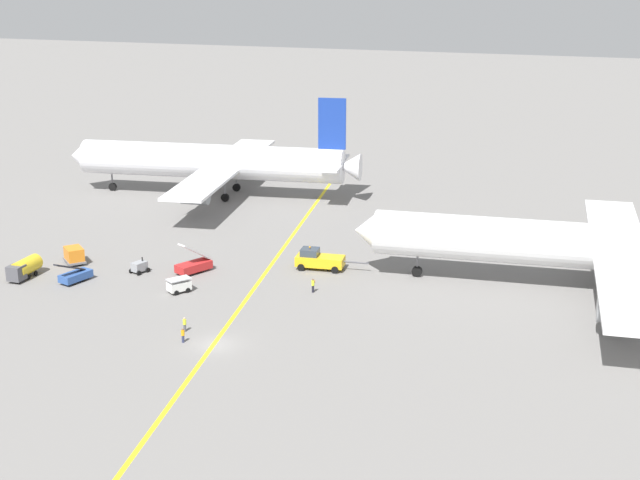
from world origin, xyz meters
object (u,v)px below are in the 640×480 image
(gse_gpu_cart_small, at_px, (139,267))
(airliner_at_gate_left, at_px, (214,162))
(gse_fuel_bowser_stubby, at_px, (24,268))
(gse_belt_loader_portside, at_px, (75,275))
(gse_baggage_cart_near_cluster, at_px, (179,285))
(ground_crew_wing_walker_right, at_px, (185,324))
(airliner_being_pushed, at_px, (602,248))
(pushback_tug, at_px, (319,260))
(ground_crew_marshaller_foreground, at_px, (183,335))
(gse_stair_truck_yellow, at_px, (194,265))
(ground_crew_ramp_agent_by_cones, at_px, (313,285))
(gse_container_dolly_flat, at_px, (74,255))

(gse_gpu_cart_small, bearing_deg, airliner_at_gate_left, 100.44)
(gse_fuel_bowser_stubby, bearing_deg, gse_belt_loader_portside, 6.75)
(gse_baggage_cart_near_cluster, relative_size, gse_belt_loader_portside, 0.62)
(ground_crew_wing_walker_right, bearing_deg, airliner_being_pushed, 32.53)
(pushback_tug, xyz_separation_m, ground_crew_marshaller_foreground, (-6.00, -26.04, -0.43))
(gse_stair_truck_yellow, relative_size, gse_fuel_bowser_stubby, 1.00)
(ground_crew_wing_walker_right, relative_size, ground_crew_ramp_agent_by_cones, 0.92)
(gse_container_dolly_flat, distance_m, gse_belt_loader_portside, 7.11)
(airliner_being_pushed, relative_size, ground_crew_wing_walker_right, 36.65)
(airliner_being_pushed, relative_size, gse_fuel_bowser_stubby, 11.80)
(gse_stair_truck_yellow, bearing_deg, gse_container_dolly_flat, -174.10)
(ground_crew_wing_walker_right, bearing_deg, gse_container_dolly_flat, 146.11)
(gse_baggage_cart_near_cluster, bearing_deg, gse_fuel_bowser_stubby, -175.83)
(gse_container_dolly_flat, relative_size, gse_baggage_cart_near_cluster, 1.23)
(airliner_at_gate_left, relative_size, gse_stair_truck_yellow, 10.01)
(airliner_at_gate_left, xyz_separation_m, ground_crew_ramp_agent_by_cones, (29.73, -37.93, -4.74))
(pushback_tug, distance_m, gse_belt_loader_portside, 29.80)
(airliner_being_pushed, xyz_separation_m, gse_baggage_cart_near_cluster, (-46.71, -15.70, -4.46))
(airliner_at_gate_left, distance_m, gse_belt_loader_portside, 43.72)
(gse_container_dolly_flat, xyz_separation_m, gse_baggage_cart_near_cluster, (17.43, -5.25, -0.31))
(airliner_at_gate_left, xyz_separation_m, airliner_being_pushed, (61.52, -27.06, -0.31))
(pushback_tug, xyz_separation_m, gse_stair_truck_yellow, (-14.32, -6.16, -0.20))
(gse_stair_truck_yellow, distance_m, gse_fuel_bowser_stubby, 20.57)
(airliner_at_gate_left, xyz_separation_m, gse_baggage_cart_near_cluster, (14.82, -42.76, -4.77))
(gse_container_dolly_flat, bearing_deg, airliner_at_gate_left, 86.02)
(gse_baggage_cart_near_cluster, height_order, ground_crew_wing_walker_right, gse_baggage_cart_near_cluster)
(airliner_at_gate_left, xyz_separation_m, pushback_tug, (27.73, -29.70, -4.40))
(gse_gpu_cart_small, height_order, ground_crew_wing_walker_right, gse_gpu_cart_small)
(pushback_tug, height_order, gse_stair_truck_yellow, gse_stair_truck_yellow)
(airliner_at_gate_left, bearing_deg, gse_container_dolly_flat, -93.98)
(gse_fuel_bowser_stubby, relative_size, gse_belt_loader_portside, 0.97)
(airliner_at_gate_left, distance_m, ground_crew_marshaller_foreground, 60.02)
(airliner_being_pushed, xyz_separation_m, ground_crew_ramp_agent_by_cones, (-31.79, -10.87, -4.43))
(pushback_tug, bearing_deg, ground_crew_marshaller_foreground, -102.98)
(gse_gpu_cart_small, distance_m, gse_belt_loader_portside, 7.85)
(gse_fuel_bowser_stubby, distance_m, ground_crew_wing_walker_right, 27.50)
(airliner_at_gate_left, distance_m, gse_fuel_bowser_stubby, 44.76)
(airliner_being_pushed, height_order, gse_belt_loader_portside, airliner_being_pushed)
(pushback_tug, xyz_separation_m, gse_belt_loader_portside, (-26.44, -13.74, -0.40))
(airliner_being_pushed, bearing_deg, gse_stair_truck_yellow, -169.64)
(gse_baggage_cart_near_cluster, relative_size, ground_crew_wing_walker_right, 1.98)
(gse_belt_loader_portside, height_order, ground_crew_ramp_agent_by_cones, gse_belt_loader_portside)
(airliner_at_gate_left, relative_size, gse_belt_loader_portside, 9.71)
(airliner_being_pushed, bearing_deg, gse_container_dolly_flat, -170.74)
(gse_baggage_cart_near_cluster, relative_size, ground_crew_marshaller_foreground, 2.02)
(gse_baggage_cart_near_cluster, bearing_deg, gse_belt_loader_portside, -177.11)
(gse_baggage_cart_near_cluster, xyz_separation_m, ground_crew_marshaller_foreground, (6.91, -12.99, -0.06))
(airliner_at_gate_left, relative_size, ground_crew_ramp_agent_by_cones, 28.76)
(gse_belt_loader_portside, relative_size, ground_crew_ramp_agent_by_cones, 2.96)
(airliner_being_pushed, distance_m, gse_stair_truck_yellow, 49.10)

